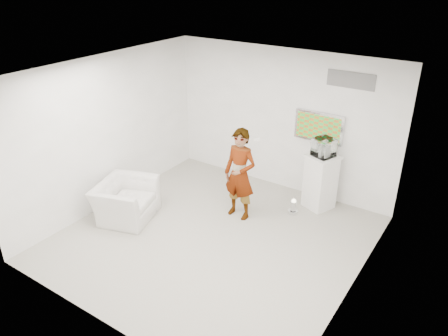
# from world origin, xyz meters

# --- Properties ---
(room) EXTENTS (5.01, 5.01, 3.00)m
(room) POSITION_xyz_m (0.00, 0.00, 1.50)
(room) COLOR #AAA79C
(room) RESTS_ON ground
(tv) EXTENTS (1.00, 0.08, 0.60)m
(tv) POSITION_xyz_m (0.85, 2.45, 1.55)
(tv) COLOR silver
(tv) RESTS_ON room
(logo_decal) EXTENTS (0.90, 0.02, 0.30)m
(logo_decal) POSITION_xyz_m (1.35, 2.49, 2.55)
(logo_decal) COLOR slate
(logo_decal) RESTS_ON room
(person) EXTENTS (0.67, 0.45, 1.79)m
(person) POSITION_xyz_m (-0.02, 0.91, 0.90)
(person) COLOR silver
(person) RESTS_ON room
(armchair) EXTENTS (1.28, 1.37, 0.73)m
(armchair) POSITION_xyz_m (-1.81, -0.35, 0.37)
(armchair) COLOR silver
(armchair) RESTS_ON room
(pedestal) EXTENTS (0.71, 0.71, 1.12)m
(pedestal) POSITION_xyz_m (1.12, 2.10, 0.56)
(pedestal) COLOR white
(pedestal) RESTS_ON room
(floor_uplight) EXTENTS (0.25, 0.25, 0.30)m
(floor_uplight) POSITION_xyz_m (0.82, 1.56, 0.15)
(floor_uplight) COLOR silver
(floor_uplight) RESTS_ON room
(vitrine) EXTENTS (0.46, 0.46, 0.36)m
(vitrine) POSITION_xyz_m (1.12, 2.10, 1.30)
(vitrine) COLOR white
(vitrine) RESTS_ON pedestal
(console) EXTENTS (0.08, 0.18, 0.23)m
(console) POSITION_xyz_m (1.12, 2.10, 1.24)
(console) COLOR white
(console) RESTS_ON pedestal
(wii_remote) EXTENTS (0.08, 0.13, 0.03)m
(wii_remote) POSITION_xyz_m (0.23, 1.05, 1.61)
(wii_remote) COLOR white
(wii_remote) RESTS_ON person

